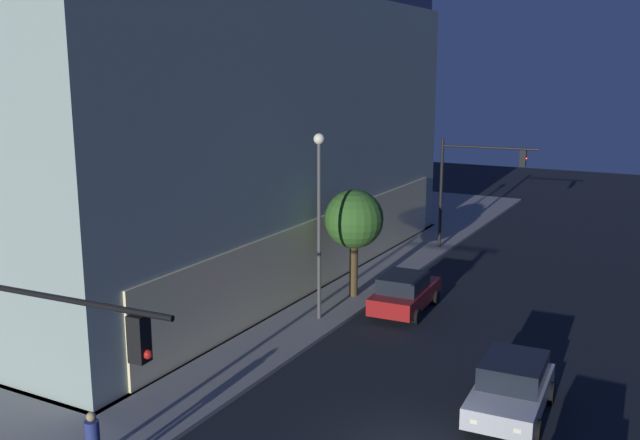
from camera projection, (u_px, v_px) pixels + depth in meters
modern_building at (76, 100)px, 39.67m from camera, size 30.28×32.28×17.22m
traffic_light_near_corner at (34, 367)px, 14.27m from camera, size 0.50×5.27×6.16m
traffic_light_far_corner at (471, 176)px, 39.53m from camera, size 0.59×5.31×6.27m
street_lamp_sidewalk at (319, 204)px, 28.26m from camera, size 0.44×0.44×7.62m
sidewalk_tree at (354, 220)px, 31.46m from camera, size 2.63×2.63×4.88m
pedestrian_waiting at (93, 440)px, 17.44m from camera, size 0.36×0.36×1.85m
car_silver at (511, 387)px, 21.26m from camera, size 4.41×2.38×1.68m
car_red at (405, 292)px, 30.37m from camera, size 4.57×2.29×1.68m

